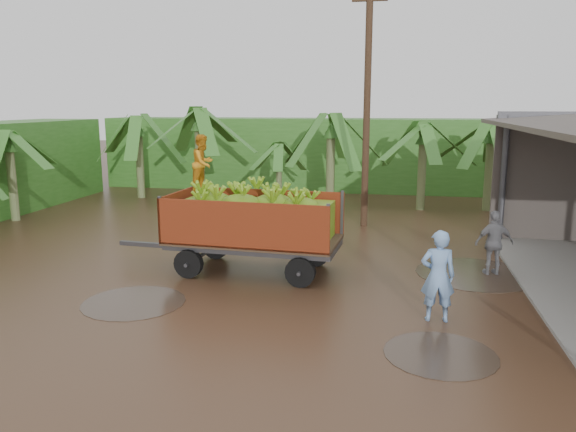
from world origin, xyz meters
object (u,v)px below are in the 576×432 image
Objects in this scene: man_grey at (494,243)px; utility_pole at (367,107)px; banana_trailer at (253,222)px; man_blue at (438,276)px.

utility_pole is at bearing -68.91° from man_grey.
banana_trailer reaches higher than man_blue.
banana_trailer is at bearing -33.93° from man_blue.
utility_pole is (-1.94, 8.82, 3.30)m from man_blue.
banana_trailer is 7.30m from utility_pole.
banana_trailer is 5.21m from man_blue.
man_grey is at bearing -118.83° from man_blue.
banana_trailer is at bearing -4.76° from man_grey.
man_blue is (4.49, -2.62, -0.39)m from banana_trailer.
man_blue is at bearing 51.80° from man_grey.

